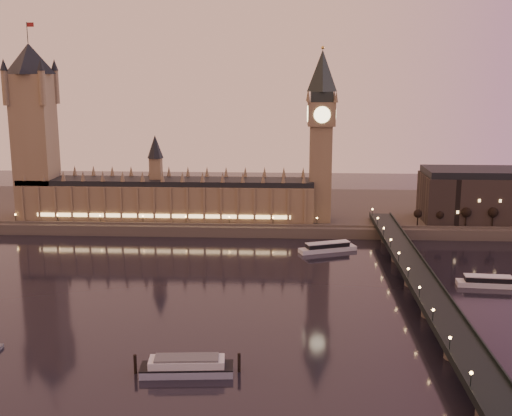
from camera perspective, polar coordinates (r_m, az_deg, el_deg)
The scene contains 13 objects.
ground at distance 281.56m, azimuth -4.39°, elevation -7.81°, with size 700.00×700.00×0.00m, color black.
far_embankment at distance 437.51m, azimuth 2.23°, elevation -0.18°, with size 560.00×130.00×6.00m, color #423D35.
palace_of_westminster at distance 397.75m, azimuth -7.99°, elevation 1.23°, with size 180.00×26.62×52.00m.
victoria_tower at distance 414.76m, azimuth -19.16°, elevation 7.27°, with size 31.68×31.68×118.00m.
big_ben at distance 385.37m, azimuth 5.81°, elevation 7.28°, with size 17.68×17.68×104.00m.
westminster_bridge at distance 283.31m, azimuth 14.43°, elevation -6.86°, with size 13.20×260.00×15.30m.
bare_tree_0 at distance 388.03m, azimuth 14.21°, elevation -0.48°, with size 5.21×5.21×10.60m.
bare_tree_1 at distance 391.20m, azimuth 16.33°, elevation -0.49°, with size 5.21×5.21×10.60m.
bare_tree_2 at distance 394.91m, azimuth 18.41°, elevation -0.51°, with size 5.21×5.21×10.60m.
bare_tree_3 at distance 399.12m, azimuth 20.46°, elevation -0.53°, with size 5.21×5.21×10.60m.
cruise_boat_a at distance 349.85m, azimuth 6.39°, elevation -3.49°, with size 32.30×17.82×5.11m.
cruise_boat_b at distance 310.52m, azimuth 19.91°, elevation -6.18°, with size 27.77×9.03×5.04m.
moored_barge at distance 213.32m, azimuth -6.16°, elevation -13.81°, with size 34.39×10.76×6.32m.
Camera 1 is at (34.85, -262.63, 95.33)m, focal length 45.00 mm.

